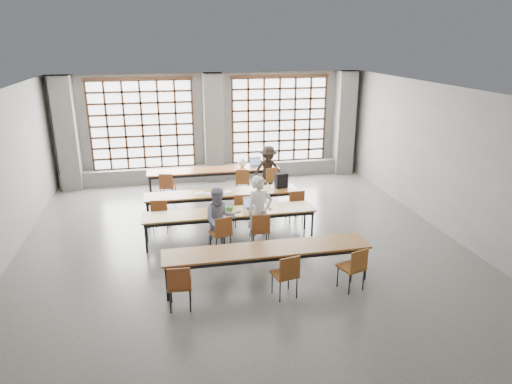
{
  "coord_description": "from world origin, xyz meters",
  "views": [
    {
      "loc": [
        -1.62,
        -9.41,
        4.57
      ],
      "look_at": [
        0.41,
        0.4,
        1.15
      ],
      "focal_mm": 32.0,
      "sensor_mm": 36.0,
      "label": 1
    }
  ],
  "objects_px": {
    "chair_mid_right": "(295,202)",
    "laptop_back": "(256,164)",
    "chair_back_mid": "(242,180)",
    "student_male": "(260,213)",
    "chair_front_right": "(260,227)",
    "student_female": "(220,220)",
    "desk_row_d": "(267,251)",
    "laptop_front": "(252,206)",
    "plastic_bag": "(242,163)",
    "desk_row_c": "(230,214)",
    "chair_back_left": "(167,184)",
    "chair_mid_left": "(160,212)",
    "green_box": "(227,208)",
    "backpack": "(281,180)",
    "chair_mid_centre": "(242,206)",
    "phone": "(238,212)",
    "desk_row_a": "(214,171)",
    "desk_row_b": "(222,194)",
    "chair_near_right": "(354,265)",
    "chair_front_left": "(222,231)",
    "red_pouch": "(180,282)",
    "chair_back_right": "(270,178)",
    "chair_near_left": "(179,283)",
    "chair_near_mid": "(287,272)",
    "student_back": "(268,170)"
  },
  "relations": [
    {
      "from": "chair_mid_centre",
      "to": "red_pouch",
      "type": "distance_m",
      "value": 3.81
    },
    {
      "from": "chair_back_right",
      "to": "red_pouch",
      "type": "relative_size",
      "value": 4.4
    },
    {
      "from": "backpack",
      "to": "chair_near_mid",
      "type": "bearing_deg",
      "value": -112.68
    },
    {
      "from": "chair_mid_left",
      "to": "student_male",
      "type": "relative_size",
      "value": 0.52
    },
    {
      "from": "chair_back_mid",
      "to": "student_male",
      "type": "height_order",
      "value": "student_male"
    },
    {
      "from": "laptop_back",
      "to": "red_pouch",
      "type": "height_order",
      "value": "laptop_back"
    },
    {
      "from": "backpack",
      "to": "chair_back_right",
      "type": "bearing_deg",
      "value": 78.72
    },
    {
      "from": "chair_mid_right",
      "to": "green_box",
      "type": "bearing_deg",
      "value": -159.24
    },
    {
      "from": "chair_back_right",
      "to": "chair_mid_right",
      "type": "relative_size",
      "value": 1.0
    },
    {
      "from": "chair_mid_right",
      "to": "student_male",
      "type": "distance_m",
      "value": 1.8
    },
    {
      "from": "chair_back_left",
      "to": "chair_back_right",
      "type": "bearing_deg",
      "value": 0.02
    },
    {
      "from": "desk_row_b",
      "to": "chair_front_right",
      "type": "distance_m",
      "value": 2.13
    },
    {
      "from": "desk_row_d",
      "to": "laptop_front",
      "type": "distance_m",
      "value": 2.19
    },
    {
      "from": "desk_row_b",
      "to": "chair_back_mid",
      "type": "bearing_deg",
      "value": 62.65
    },
    {
      "from": "chair_near_left",
      "to": "student_female",
      "type": "xyz_separation_m",
      "value": [
        0.99,
        2.2,
        0.21
      ]
    },
    {
      "from": "chair_back_mid",
      "to": "chair_mid_right",
      "type": "relative_size",
      "value": 1.0
    },
    {
      "from": "chair_back_mid",
      "to": "green_box",
      "type": "xyz_separation_m",
      "value": [
        -0.88,
        -2.91,
        0.24
      ]
    },
    {
      "from": "chair_back_right",
      "to": "chair_near_left",
      "type": "xyz_separation_m",
      "value": [
        -2.96,
        -5.7,
        0.0
      ]
    },
    {
      "from": "chair_near_right",
      "to": "green_box",
      "type": "height_order",
      "value": "chair_near_right"
    },
    {
      "from": "chair_mid_left",
      "to": "plastic_bag",
      "type": "bearing_deg",
      "value": 48.61
    },
    {
      "from": "laptop_front",
      "to": "plastic_bag",
      "type": "bearing_deg",
      "value": 83.58
    },
    {
      "from": "chair_front_right",
      "to": "student_female",
      "type": "height_order",
      "value": "student_female"
    },
    {
      "from": "student_male",
      "to": "laptop_back",
      "type": "bearing_deg",
      "value": 63.02
    },
    {
      "from": "desk_row_a",
      "to": "chair_front_right",
      "type": "height_order",
      "value": "chair_front_right"
    },
    {
      "from": "desk_row_c",
      "to": "chair_mid_centre",
      "type": "relative_size",
      "value": 4.55
    },
    {
      "from": "chair_near_left",
      "to": "chair_near_mid",
      "type": "relative_size",
      "value": 1.0
    },
    {
      "from": "chair_back_mid",
      "to": "phone",
      "type": "height_order",
      "value": "chair_back_mid"
    },
    {
      "from": "chair_mid_right",
      "to": "laptop_back",
      "type": "relative_size",
      "value": 2.31
    },
    {
      "from": "student_female",
      "to": "plastic_bag",
      "type": "distance_m",
      "value": 4.35
    },
    {
      "from": "desk_row_a",
      "to": "student_male",
      "type": "bearing_deg",
      "value": -82.25
    },
    {
      "from": "desk_row_a",
      "to": "phone",
      "type": "relative_size",
      "value": 30.77
    },
    {
      "from": "plastic_bag",
      "to": "red_pouch",
      "type": "distance_m",
      "value": 6.69
    },
    {
      "from": "chair_mid_right",
      "to": "laptop_front",
      "type": "relative_size",
      "value": 2.15
    },
    {
      "from": "laptop_back",
      "to": "chair_back_mid",
      "type": "bearing_deg",
      "value": -127.11
    },
    {
      "from": "chair_mid_left",
      "to": "student_male",
      "type": "distance_m",
      "value": 2.57
    },
    {
      "from": "chair_mid_left",
      "to": "student_back",
      "type": "height_order",
      "value": "student_back"
    },
    {
      "from": "chair_back_right",
      "to": "chair_mid_right",
      "type": "bearing_deg",
      "value": -86.03
    },
    {
      "from": "desk_row_c",
      "to": "chair_back_left",
      "type": "xyz_separation_m",
      "value": [
        -1.38,
        2.99,
        -0.13
      ]
    },
    {
      "from": "chair_mid_centre",
      "to": "phone",
      "type": "relative_size",
      "value": 6.77
    },
    {
      "from": "chair_front_left",
      "to": "backpack",
      "type": "distance_m",
      "value": 2.85
    },
    {
      "from": "chair_near_mid",
      "to": "red_pouch",
      "type": "relative_size",
      "value": 4.4
    },
    {
      "from": "chair_back_left",
      "to": "green_box",
      "type": "relative_size",
      "value": 3.52
    },
    {
      "from": "desk_row_d",
      "to": "backpack",
      "type": "relative_size",
      "value": 10.0
    },
    {
      "from": "chair_near_right",
      "to": "plastic_bag",
      "type": "height_order",
      "value": "plastic_bag"
    },
    {
      "from": "chair_near_right",
      "to": "backpack",
      "type": "height_order",
      "value": "backpack"
    },
    {
      "from": "phone",
      "to": "red_pouch",
      "type": "bearing_deg",
      "value": -120.13
    },
    {
      "from": "desk_row_d",
      "to": "chair_near_left",
      "type": "bearing_deg",
      "value": -159.75
    },
    {
      "from": "backpack",
      "to": "plastic_bag",
      "type": "height_order",
      "value": "backpack"
    },
    {
      "from": "chair_mid_centre",
      "to": "student_female",
      "type": "bearing_deg",
      "value": -118.92
    },
    {
      "from": "laptop_front",
      "to": "chair_mid_left",
      "type": "bearing_deg",
      "value": 162.35
    }
  ]
}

